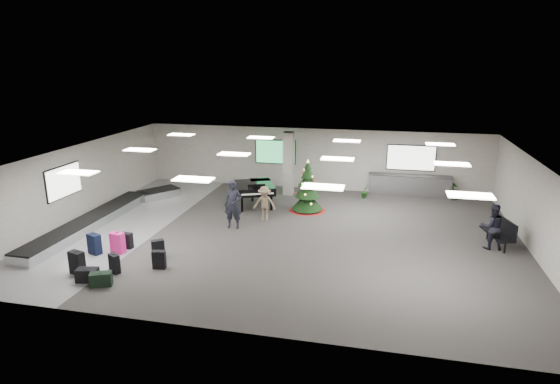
% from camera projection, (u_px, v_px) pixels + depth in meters
% --- Properties ---
extents(ground, '(18.00, 18.00, 0.00)m').
position_uv_depth(ground, '(284.00, 234.00, 18.51)').
color(ground, '#3A3735').
rests_on(ground, ground).
extents(room_envelope, '(18.02, 14.02, 3.21)m').
position_uv_depth(room_envelope, '(279.00, 173.00, 18.57)').
color(room_envelope, '#A39D95').
rests_on(room_envelope, ground).
extents(baggage_carousel, '(2.28, 9.71, 0.43)m').
position_uv_depth(baggage_carousel, '(105.00, 216.00, 20.03)').
color(baggage_carousel, silver).
rests_on(baggage_carousel, ground).
extents(service_counter, '(4.05, 0.65, 1.08)m').
position_uv_depth(service_counter, '(409.00, 185.00, 23.53)').
color(service_counter, silver).
rests_on(service_counter, ground).
extents(suitcase_0, '(0.55, 0.40, 0.79)m').
position_uv_depth(suitcase_0, '(77.00, 263.00, 15.00)').
color(suitcase_0, black).
rests_on(suitcase_0, ground).
extents(suitcase_1, '(0.46, 0.40, 0.65)m').
position_uv_depth(suitcase_1, '(114.00, 264.00, 15.11)').
color(suitcase_1, black).
rests_on(suitcase_1, ground).
extents(pink_suitcase, '(0.52, 0.33, 0.78)m').
position_uv_depth(pink_suitcase, '(118.00, 243.00, 16.63)').
color(pink_suitcase, '#F21F85').
rests_on(pink_suitcase, ground).
extents(suitcase_3, '(0.48, 0.44, 0.66)m').
position_uv_depth(suitcase_3, '(158.00, 249.00, 16.29)').
color(suitcase_3, black).
rests_on(suitcase_3, ground).
extents(navy_suitcase, '(0.55, 0.44, 0.76)m').
position_uv_depth(navy_suitcase, '(94.00, 244.00, 16.55)').
color(navy_suitcase, black).
rests_on(navy_suitcase, ground).
extents(green_duffel, '(0.71, 0.54, 0.45)m').
position_uv_depth(green_duffel, '(101.00, 279.00, 14.27)').
color(green_duffel, black).
rests_on(green_duffel, ground).
extents(suitcase_7, '(0.45, 0.28, 0.63)m').
position_uv_depth(suitcase_7, '(159.00, 260.00, 15.43)').
color(suitcase_7, black).
rests_on(suitcase_7, ground).
extents(suitcase_8, '(0.42, 0.26, 0.61)m').
position_uv_depth(suitcase_8, '(127.00, 241.00, 17.07)').
color(suitcase_8, black).
rests_on(suitcase_8, ground).
extents(black_duffel, '(0.71, 0.49, 0.45)m').
position_uv_depth(black_duffel, '(87.00, 275.00, 14.54)').
color(black_duffel, black).
rests_on(black_duffel, ground).
extents(christmas_tree, '(1.69, 1.69, 2.41)m').
position_uv_depth(christmas_tree, '(307.00, 193.00, 21.17)').
color(christmas_tree, maroon).
rests_on(christmas_tree, ground).
extents(grand_piano, '(2.42, 2.69, 1.26)m').
position_uv_depth(grand_piano, '(254.00, 188.00, 21.76)').
color(grand_piano, black).
rests_on(grand_piano, ground).
extents(bench, '(0.98, 1.78, 1.07)m').
position_uv_depth(bench, '(501.00, 231.00, 17.16)').
color(bench, black).
rests_on(bench, ground).
extents(traveler_a, '(0.77, 0.55, 1.99)m').
position_uv_depth(traveler_a, '(233.00, 205.00, 18.94)').
color(traveler_a, black).
rests_on(traveler_a, ground).
extents(traveler_b, '(0.97, 0.56, 1.50)m').
position_uv_depth(traveler_b, '(265.00, 203.00, 19.91)').
color(traveler_b, '#836A51').
rests_on(traveler_b, ground).
extents(traveler_bench, '(0.90, 0.75, 1.70)m').
position_uv_depth(traveler_bench, '(492.00, 227.00, 16.89)').
color(traveler_bench, black).
rests_on(traveler_bench, ground).
extents(potted_plant_left, '(0.49, 0.50, 0.71)m').
position_uv_depth(potted_plant_left, '(365.00, 191.00, 23.21)').
color(potted_plant_left, '#123814').
rests_on(potted_plant_left, ground).
extents(potted_plant_right, '(0.69, 0.69, 0.87)m').
position_uv_depth(potted_plant_right, '(453.00, 191.00, 22.98)').
color(potted_plant_right, '#123814').
rests_on(potted_plant_right, ground).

